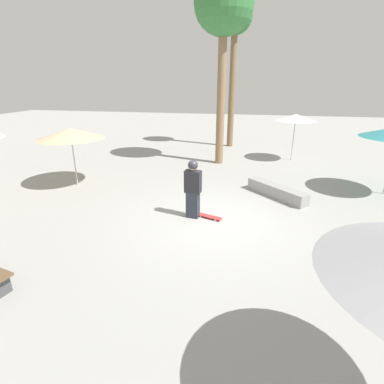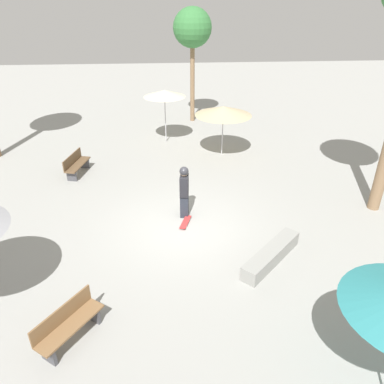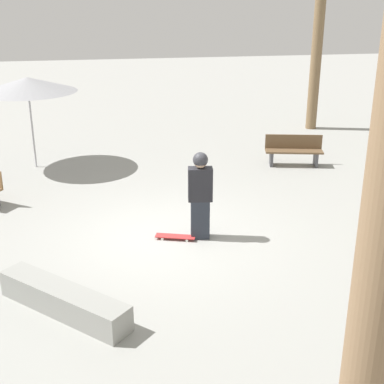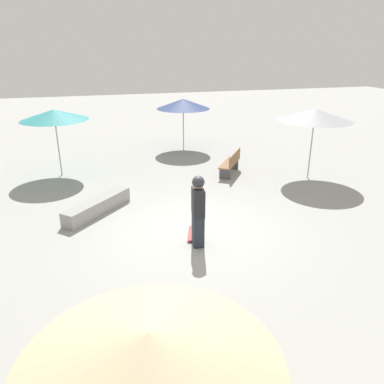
{
  "view_description": "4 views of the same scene",
  "coord_description": "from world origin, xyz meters",
  "px_view_note": "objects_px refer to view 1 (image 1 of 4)",
  "views": [
    {
      "loc": [
        8.04,
        1.06,
        3.92
      ],
      "look_at": [
        -0.08,
        -0.65,
        0.82
      ],
      "focal_mm": 28.0,
      "sensor_mm": 36.0,
      "label": 1
    },
    {
      "loc": [
        0.43,
        10.02,
        6.69
      ],
      "look_at": [
        -0.34,
        -0.49,
        0.95
      ],
      "focal_mm": 35.0,
      "sensor_mm": 36.0,
      "label": 2
    },
    {
      "loc": [
        -9.68,
        1.26,
        4.68
      ],
      "look_at": [
        -0.41,
        -0.4,
        1.1
      ],
      "focal_mm": 50.0,
      "sensor_mm": 36.0,
      "label": 3
    },
    {
      "loc": [
        -2.42,
        -8.33,
        4.56
      ],
      "look_at": [
        -0.11,
        -0.14,
        1.21
      ],
      "focal_mm": 35.0,
      "sensor_mm": 36.0,
      "label": 4
    }
  ],
  "objects_px": {
    "skateboard": "(209,216)",
    "concrete_ledge": "(277,191)",
    "shade_umbrella_tan": "(71,134)",
    "shade_umbrella_white": "(296,118)",
    "palm_tree_center_left": "(224,9)",
    "palm_tree_far_back": "(235,25)",
    "skater_main": "(193,187)"
  },
  "relations": [
    {
      "from": "skateboard",
      "to": "concrete_ledge",
      "type": "xyz_separation_m",
      "value": [
        -2.26,
        2.08,
        0.15
      ]
    },
    {
      "from": "shade_umbrella_tan",
      "to": "shade_umbrella_white",
      "type": "distance_m",
      "value": 10.52
    },
    {
      "from": "shade_umbrella_white",
      "to": "palm_tree_center_left",
      "type": "xyz_separation_m",
      "value": [
        1.29,
        -3.63,
        4.61
      ]
    },
    {
      "from": "palm_tree_center_left",
      "to": "palm_tree_far_back",
      "type": "distance_m",
      "value": 4.28
    },
    {
      "from": "concrete_ledge",
      "to": "palm_tree_center_left",
      "type": "distance_m",
      "value": 8.28
    },
    {
      "from": "skateboard",
      "to": "shade_umbrella_white",
      "type": "distance_m",
      "value": 8.7
    },
    {
      "from": "palm_tree_far_back",
      "to": "shade_umbrella_tan",
      "type": "bearing_deg",
      "value": -30.74
    },
    {
      "from": "shade_umbrella_white",
      "to": "skateboard",
      "type": "bearing_deg",
      "value": -21.6
    },
    {
      "from": "shade_umbrella_tan",
      "to": "shade_umbrella_white",
      "type": "bearing_deg",
      "value": 123.85
    },
    {
      "from": "concrete_ledge",
      "to": "shade_umbrella_white",
      "type": "distance_m",
      "value": 6.01
    },
    {
      "from": "skateboard",
      "to": "shade_umbrella_white",
      "type": "relative_size",
      "value": 0.35
    },
    {
      "from": "shade_umbrella_tan",
      "to": "palm_tree_center_left",
      "type": "relative_size",
      "value": 0.3
    },
    {
      "from": "skater_main",
      "to": "palm_tree_far_back",
      "type": "distance_m",
      "value": 12.31
    },
    {
      "from": "shade_umbrella_tan",
      "to": "palm_tree_center_left",
      "type": "bearing_deg",
      "value": 131.79
    },
    {
      "from": "concrete_ledge",
      "to": "shade_umbrella_tan",
      "type": "distance_m",
      "value": 7.92
    },
    {
      "from": "palm_tree_far_back",
      "to": "skater_main",
      "type": "bearing_deg",
      "value": -0.71
    },
    {
      "from": "concrete_ledge",
      "to": "palm_tree_far_back",
      "type": "relative_size",
      "value": 0.25
    },
    {
      "from": "skateboard",
      "to": "concrete_ledge",
      "type": "height_order",
      "value": "concrete_ledge"
    },
    {
      "from": "skateboard",
      "to": "palm_tree_center_left",
      "type": "distance_m",
      "value": 9.41
    },
    {
      "from": "concrete_ledge",
      "to": "palm_tree_center_left",
      "type": "relative_size",
      "value": 0.25
    },
    {
      "from": "skateboard",
      "to": "palm_tree_center_left",
      "type": "xyz_separation_m",
      "value": [
        -6.55,
        -0.52,
        6.73
      ]
    },
    {
      "from": "concrete_ledge",
      "to": "skateboard",
      "type": "bearing_deg",
      "value": -42.58
    },
    {
      "from": "skater_main",
      "to": "palm_tree_far_back",
      "type": "height_order",
      "value": "palm_tree_far_back"
    },
    {
      "from": "skateboard",
      "to": "skater_main",
      "type": "bearing_deg",
      "value": -161.23
    },
    {
      "from": "skater_main",
      "to": "shade_umbrella_tan",
      "type": "xyz_separation_m",
      "value": [
        -1.99,
        -5.13,
        1.08
      ]
    },
    {
      "from": "concrete_ledge",
      "to": "shade_umbrella_tan",
      "type": "xyz_separation_m",
      "value": [
        0.27,
        -7.71,
        1.83
      ]
    },
    {
      "from": "skater_main",
      "to": "shade_umbrella_white",
      "type": "relative_size",
      "value": 0.76
    },
    {
      "from": "shade_umbrella_tan",
      "to": "palm_tree_center_left",
      "type": "height_order",
      "value": "palm_tree_center_left"
    },
    {
      "from": "skater_main",
      "to": "concrete_ledge",
      "type": "distance_m",
      "value": 3.51
    },
    {
      "from": "palm_tree_far_back",
      "to": "shade_umbrella_white",
      "type": "bearing_deg",
      "value": 49.36
    },
    {
      "from": "concrete_ledge",
      "to": "palm_tree_center_left",
      "type": "height_order",
      "value": "palm_tree_center_left"
    },
    {
      "from": "concrete_ledge",
      "to": "shade_umbrella_white",
      "type": "height_order",
      "value": "shade_umbrella_white"
    }
  ]
}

